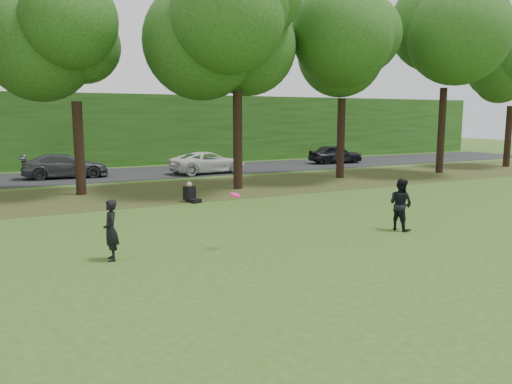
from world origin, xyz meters
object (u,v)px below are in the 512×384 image
at_px(player_left, 111,230).
at_px(player_right, 401,204).
at_px(frisbee, 235,195).
at_px(seated_person, 191,194).

relative_size(player_left, player_right, 0.93).
relative_size(player_right, frisbee, 4.81).
bearing_deg(seated_person, frisbee, -118.91).
height_order(frisbee, seated_person, frisbee).
relative_size(frisbee, seated_person, 0.40).
height_order(player_right, seated_person, player_right).
bearing_deg(player_right, player_left, 74.48).
distance_m(frisbee, seated_person, 7.69).
distance_m(player_left, seated_person, 8.38).
bearing_deg(seated_person, player_right, -80.54).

